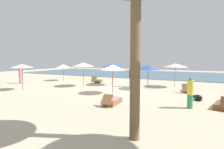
{
  "coord_description": "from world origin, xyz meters",
  "views": [
    {
      "loc": [
        6.33,
        -13.7,
        2.65
      ],
      "look_at": [
        -1.48,
        2.18,
        1.1
      ],
      "focal_mm": 29.2,
      "sensor_mm": 36.0,
      "label": 1
    }
  ],
  "objects_px": {
    "umbrella_0": "(22,66)",
    "umbrella_6": "(83,64)",
    "person_2": "(190,93)",
    "umbrella_4": "(175,65)",
    "dog": "(198,97)",
    "lounger_3": "(98,81)",
    "lounger_1": "(188,90)",
    "person_0": "(20,75)",
    "umbrella_2": "(113,67)",
    "umbrella_5": "(148,67)",
    "umbrella_3": "(63,66)",
    "lounger_5": "(222,105)",
    "umbrella_1": "(113,65)",
    "lounger_0": "(113,101)",
    "person_1": "(131,77)"
  },
  "relations": [
    {
      "from": "umbrella_6",
      "to": "dog",
      "type": "bearing_deg",
      "value": -10.13
    },
    {
      "from": "umbrella_2",
      "to": "umbrella_4",
      "type": "bearing_deg",
      "value": 54.48
    },
    {
      "from": "lounger_0",
      "to": "lounger_3",
      "type": "bearing_deg",
      "value": 125.32
    },
    {
      "from": "lounger_5",
      "to": "dog",
      "type": "distance_m",
      "value": 1.86
    },
    {
      "from": "person_1",
      "to": "dog",
      "type": "height_order",
      "value": "person_1"
    },
    {
      "from": "umbrella_1",
      "to": "person_2",
      "type": "xyz_separation_m",
      "value": [
        7.48,
        -5.93,
        -1.15
      ]
    },
    {
      "from": "person_0",
      "to": "lounger_5",
      "type": "bearing_deg",
      "value": -5.57
    },
    {
      "from": "lounger_5",
      "to": "person_2",
      "type": "bearing_deg",
      "value": -153.84
    },
    {
      "from": "umbrella_3",
      "to": "lounger_3",
      "type": "bearing_deg",
      "value": 2.89
    },
    {
      "from": "umbrella_5",
      "to": "lounger_1",
      "type": "height_order",
      "value": "umbrella_5"
    },
    {
      "from": "umbrella_0",
      "to": "umbrella_6",
      "type": "height_order",
      "value": "umbrella_6"
    },
    {
      "from": "lounger_1",
      "to": "dog",
      "type": "bearing_deg",
      "value": -75.65
    },
    {
      "from": "umbrella_0",
      "to": "lounger_0",
      "type": "distance_m",
      "value": 9.15
    },
    {
      "from": "umbrella_2",
      "to": "person_2",
      "type": "xyz_separation_m",
      "value": [
        5.55,
        -1.94,
        -1.14
      ]
    },
    {
      "from": "lounger_3",
      "to": "person_0",
      "type": "relative_size",
      "value": 1.0
    },
    {
      "from": "lounger_1",
      "to": "umbrella_0",
      "type": "bearing_deg",
      "value": -157.56
    },
    {
      "from": "umbrella_4",
      "to": "dog",
      "type": "height_order",
      "value": "umbrella_4"
    },
    {
      "from": "lounger_0",
      "to": "lounger_1",
      "type": "xyz_separation_m",
      "value": [
        3.66,
        6.16,
        -0.01
      ]
    },
    {
      "from": "umbrella_2",
      "to": "umbrella_6",
      "type": "xyz_separation_m",
      "value": [
        -4.11,
        2.02,
        0.1
      ]
    },
    {
      "from": "lounger_0",
      "to": "umbrella_2",
      "type": "bearing_deg",
      "value": 116.11
    },
    {
      "from": "umbrella_1",
      "to": "lounger_0",
      "type": "xyz_separation_m",
      "value": [
        3.4,
        -7.01,
        -1.83
      ]
    },
    {
      "from": "umbrella_1",
      "to": "person_0",
      "type": "distance_m",
      "value": 9.93
    },
    {
      "from": "umbrella_5",
      "to": "person_1",
      "type": "height_order",
      "value": "umbrella_5"
    },
    {
      "from": "umbrella_2",
      "to": "lounger_1",
      "type": "bearing_deg",
      "value": 31.46
    },
    {
      "from": "umbrella_4",
      "to": "umbrella_5",
      "type": "height_order",
      "value": "umbrella_4"
    },
    {
      "from": "umbrella_4",
      "to": "lounger_1",
      "type": "distance_m",
      "value": 3.19
    },
    {
      "from": "lounger_0",
      "to": "lounger_5",
      "type": "height_order",
      "value": "lounger_5"
    },
    {
      "from": "person_1",
      "to": "umbrella_5",
      "type": "bearing_deg",
      "value": -18.87
    },
    {
      "from": "umbrella_2",
      "to": "person_2",
      "type": "relative_size",
      "value": 1.31
    },
    {
      "from": "person_2",
      "to": "umbrella_4",
      "type": "bearing_deg",
      "value": 103.03
    },
    {
      "from": "person_2",
      "to": "dog",
      "type": "height_order",
      "value": "person_2"
    },
    {
      "from": "umbrella_6",
      "to": "person_1",
      "type": "relative_size",
      "value": 1.21
    },
    {
      "from": "lounger_3",
      "to": "lounger_1",
      "type": "bearing_deg",
      "value": -10.8
    },
    {
      "from": "umbrella_1",
      "to": "person_1",
      "type": "distance_m",
      "value": 2.34
    },
    {
      "from": "person_2",
      "to": "lounger_0",
      "type": "bearing_deg",
      "value": -165.23
    },
    {
      "from": "umbrella_4",
      "to": "lounger_3",
      "type": "xyz_separation_m",
      "value": [
        -8.0,
        -0.48,
        -1.86
      ]
    },
    {
      "from": "umbrella_4",
      "to": "dog",
      "type": "bearing_deg",
      "value": -68.51
    },
    {
      "from": "umbrella_5",
      "to": "lounger_5",
      "type": "bearing_deg",
      "value": -39.47
    },
    {
      "from": "umbrella_2",
      "to": "lounger_5",
      "type": "bearing_deg",
      "value": -9.44
    },
    {
      "from": "umbrella_0",
      "to": "umbrella_4",
      "type": "distance_m",
      "value": 13.52
    },
    {
      "from": "lounger_3",
      "to": "person_2",
      "type": "relative_size",
      "value": 1.06
    },
    {
      "from": "umbrella_0",
      "to": "dog",
      "type": "relative_size",
      "value": 2.76
    },
    {
      "from": "umbrella_1",
      "to": "lounger_1",
      "type": "distance_m",
      "value": 7.35
    },
    {
      "from": "lounger_0",
      "to": "lounger_5",
      "type": "distance_m",
      "value": 5.92
    },
    {
      "from": "umbrella_4",
      "to": "lounger_3",
      "type": "bearing_deg",
      "value": -176.56
    },
    {
      "from": "lounger_1",
      "to": "person_0",
      "type": "height_order",
      "value": "person_0"
    },
    {
      "from": "person_0",
      "to": "umbrella_5",
      "type": "bearing_deg",
      "value": 10.8
    },
    {
      "from": "umbrella_1",
      "to": "person_1",
      "type": "relative_size",
      "value": 1.16
    },
    {
      "from": "umbrella_2",
      "to": "person_0",
      "type": "height_order",
      "value": "umbrella_2"
    },
    {
      "from": "umbrella_3",
      "to": "umbrella_6",
      "type": "relative_size",
      "value": 0.87
    }
  ]
}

